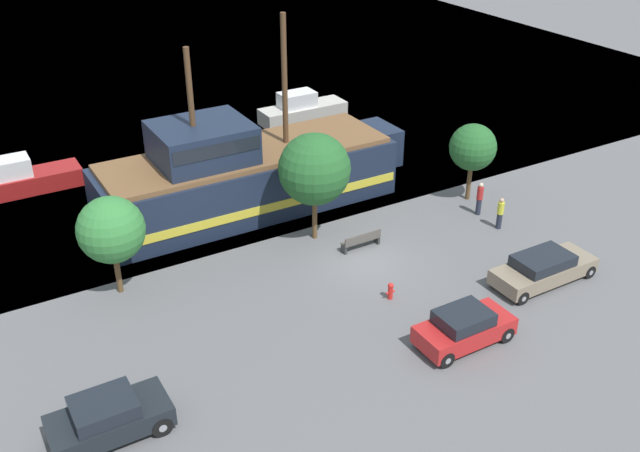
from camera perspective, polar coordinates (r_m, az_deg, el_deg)
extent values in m
plane|color=#5B5B5E|center=(32.77, 3.40, -2.84)|extent=(160.00, 160.00, 0.00)
plane|color=#33566B|center=(71.00, -17.03, 13.62)|extent=(80.00, 80.00, 0.00)
cube|color=#192338|center=(37.01, -5.82, 3.56)|extent=(15.26, 4.87, 2.94)
cube|color=gold|center=(37.20, -5.78, 2.95)|extent=(14.96, 4.95, 0.45)
cube|color=#192338|center=(40.58, 4.79, 6.63)|extent=(1.40, 2.68, 2.06)
cube|color=brown|center=(36.36, -5.94, 5.83)|extent=(14.65, 4.48, 0.25)
cube|color=#192338|center=(35.17, -9.43, 6.63)|extent=(4.58, 3.90, 1.85)
cube|color=black|center=(35.07, -9.46, 7.04)|extent=(4.35, 3.96, 0.67)
cylinder|color=#4C331E|center=(36.12, -2.86, 11.58)|extent=(0.28, 0.28, 6.60)
cylinder|color=#4C331E|center=(34.39, -10.27, 9.39)|extent=(0.28, 0.28, 5.61)
cube|color=maroon|center=(42.16, -23.06, 3.11)|extent=(6.76, 1.86, 1.00)
cube|color=silver|center=(41.73, -24.00, 4.19)|extent=(2.70, 1.45, 1.02)
cube|color=black|center=(41.80, -22.92, 4.46)|extent=(0.12, 1.31, 0.82)
cube|color=#B7B2A8|center=(49.19, -1.37, 9.04)|extent=(6.03, 1.90, 1.05)
cube|color=silver|center=(48.65, -1.85, 10.08)|extent=(2.41, 1.48, 0.99)
cube|color=black|center=(48.98, -1.10, 10.22)|extent=(0.12, 1.33, 0.80)
cube|color=#7F705B|center=(32.50, 17.45, -3.43)|extent=(4.85, 1.79, 0.65)
cube|color=black|center=(32.11, 17.41, -2.64)|extent=(2.52, 1.61, 0.48)
cylinder|color=black|center=(33.57, 20.73, -3.43)|extent=(0.61, 0.22, 0.61)
cylinder|color=gray|center=(33.57, 20.73, -3.43)|extent=(0.23, 0.25, 0.23)
cylinder|color=black|center=(34.41, 18.75, -2.23)|extent=(0.61, 0.22, 0.61)
cylinder|color=gray|center=(34.41, 18.75, -2.23)|extent=(0.23, 0.25, 0.23)
cylinder|color=black|center=(30.89, 15.86, -5.54)|extent=(0.61, 0.22, 0.61)
cylinder|color=gray|center=(30.89, 15.86, -5.54)|extent=(0.23, 0.25, 0.23)
cylinder|color=black|center=(31.80, 13.85, -4.17)|extent=(0.61, 0.22, 0.61)
cylinder|color=gray|center=(31.80, 13.85, -4.17)|extent=(0.23, 0.25, 0.23)
cube|color=black|center=(24.73, -16.45, -14.69)|extent=(3.85, 1.82, 0.71)
cube|color=black|center=(24.31, -16.92, -13.71)|extent=(2.00, 1.64, 0.52)
cylinder|color=black|center=(24.52, -12.54, -15.37)|extent=(0.72, 0.22, 0.72)
cylinder|color=gray|center=(24.52, -12.54, -15.37)|extent=(0.27, 0.25, 0.27)
cylinder|color=black|center=(25.70, -13.77, -13.07)|extent=(0.72, 0.22, 0.72)
cylinder|color=gray|center=(25.70, -13.77, -13.07)|extent=(0.27, 0.25, 0.27)
cylinder|color=black|center=(25.40, -20.05, -14.84)|extent=(0.72, 0.22, 0.72)
cylinder|color=gray|center=(25.40, -20.05, -14.84)|extent=(0.27, 0.25, 0.27)
cube|color=#B21E1E|center=(27.99, 11.47, -8.17)|extent=(3.85, 1.71, 0.71)
cube|color=black|center=(27.57, 11.41, -7.22)|extent=(2.00, 1.54, 0.52)
cylinder|color=black|center=(28.59, 14.68, -8.40)|extent=(0.65, 0.22, 0.65)
cylinder|color=gray|center=(28.59, 14.68, -8.40)|extent=(0.25, 0.25, 0.25)
cylinder|color=black|center=(29.44, 12.65, -6.91)|extent=(0.65, 0.22, 0.65)
cylinder|color=gray|center=(29.44, 12.65, -6.91)|extent=(0.25, 0.25, 0.25)
cylinder|color=black|center=(26.92, 10.06, -10.47)|extent=(0.65, 0.22, 0.65)
cylinder|color=gray|center=(26.92, 10.06, -10.47)|extent=(0.25, 0.25, 0.25)
cylinder|color=black|center=(27.82, 8.06, -8.80)|extent=(0.65, 0.22, 0.65)
cylinder|color=gray|center=(27.82, 8.06, -8.80)|extent=(0.25, 0.25, 0.25)
cylinder|color=red|center=(30.21, 5.65, -5.34)|extent=(0.22, 0.22, 0.56)
sphere|color=red|center=(30.01, 5.68, -4.78)|extent=(0.25, 0.25, 0.25)
cylinder|color=red|center=(30.11, 5.40, -5.39)|extent=(0.10, 0.09, 0.09)
cylinder|color=red|center=(30.27, 5.90, -5.21)|extent=(0.10, 0.09, 0.09)
cube|color=#4C4742|center=(33.59, 3.28, -1.14)|extent=(1.98, 0.45, 0.05)
cube|color=#4C4742|center=(33.34, 3.47, -0.94)|extent=(1.98, 0.06, 0.40)
cube|color=#2D2D2D|center=(33.27, 1.92, -1.87)|extent=(0.12, 0.36, 0.40)
cube|color=#2D2D2D|center=(34.16, 4.57, -1.07)|extent=(0.12, 0.36, 0.40)
cylinder|color=#232838|center=(37.44, 12.57, 1.53)|extent=(0.27, 0.27, 0.87)
cylinder|color=#B22323|center=(37.10, 12.69, 2.59)|extent=(0.32, 0.32, 0.67)
sphere|color=beige|center=(36.90, 12.77, 3.22)|extent=(0.24, 0.24, 0.24)
cylinder|color=#232838|center=(36.34, 14.13, 0.40)|extent=(0.27, 0.27, 0.81)
cylinder|color=gold|center=(36.02, 14.27, 1.40)|extent=(0.32, 0.32, 0.62)
sphere|color=tan|center=(35.83, 14.35, 2.00)|extent=(0.22, 0.22, 0.22)
cylinder|color=brown|center=(31.36, -15.85, -3.65)|extent=(0.24, 0.24, 1.82)
sphere|color=#337A38|center=(30.32, -16.38, -0.29)|extent=(2.80, 2.80, 2.80)
cylinder|color=brown|center=(34.08, -0.43, 0.68)|extent=(0.24, 0.24, 2.20)
sphere|color=#235B28|center=(32.95, -0.45, 4.58)|extent=(3.39, 3.39, 3.39)
cylinder|color=brown|center=(38.71, 11.83, 3.44)|extent=(0.24, 0.24, 1.94)
sphere|color=#235B28|center=(37.91, 12.13, 6.18)|extent=(2.45, 2.45, 2.45)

